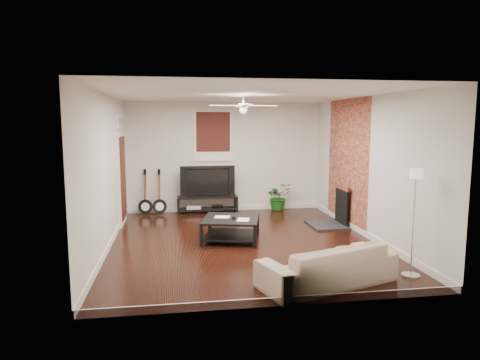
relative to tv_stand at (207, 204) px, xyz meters
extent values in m
cube|color=black|center=(0.48, -2.78, -0.21)|extent=(5.00, 6.00, 0.01)
cube|color=white|center=(0.48, -2.78, 2.59)|extent=(5.00, 6.00, 0.01)
cube|color=silver|center=(0.48, 0.22, 1.19)|extent=(5.00, 0.01, 2.80)
cube|color=silver|center=(0.48, -5.78, 1.19)|extent=(5.00, 0.01, 2.80)
cube|color=silver|center=(-2.02, -2.78, 1.19)|extent=(0.01, 6.00, 2.80)
cube|color=silver|center=(2.98, -2.78, 1.19)|extent=(0.01, 6.00, 2.80)
cube|color=brown|center=(2.96, -1.78, 1.19)|extent=(0.02, 2.20, 2.80)
cube|color=black|center=(2.68, -1.78, 0.25)|extent=(0.80, 1.10, 0.92)
cube|color=#39120F|center=(0.18, 0.19, 1.74)|extent=(1.00, 0.06, 1.30)
cube|color=white|center=(-1.98, -0.88, 1.04)|extent=(0.08, 1.00, 2.50)
cube|color=black|center=(0.00, 0.00, 0.00)|extent=(1.53, 0.41, 0.43)
imported|color=black|center=(0.00, 0.02, 0.61)|extent=(1.37, 0.18, 0.79)
cube|color=black|center=(0.26, -2.65, 0.01)|extent=(1.27, 1.27, 0.44)
imported|color=tan|center=(1.32, -5.13, 0.08)|extent=(2.14, 1.39, 0.58)
imported|color=#175318|center=(1.86, 0.04, 0.15)|extent=(0.78, 0.72, 0.72)
camera|label=1|loc=(-0.80, -10.76, 2.08)|focal=32.13mm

